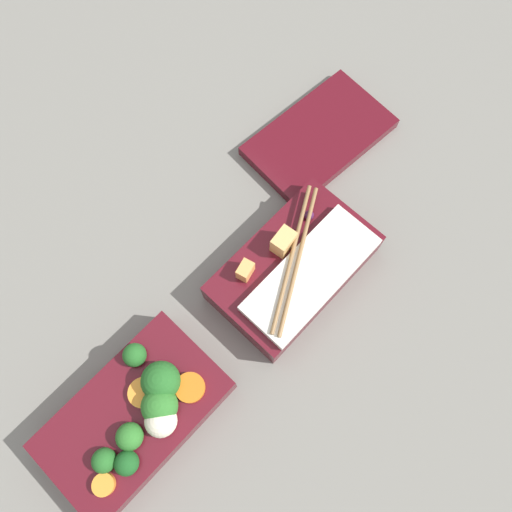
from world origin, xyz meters
TOP-DOWN VIEW (x-y plane):
  - ground_plane at (0.00, 0.00)m, footprint 3.00×3.00m
  - bento_tray_vegetable at (-0.12, 0.01)m, footprint 0.20×0.12m
  - bento_tray_rice at (0.13, -0.01)m, footprint 0.20×0.12m
  - bento_lid at (0.30, 0.10)m, footprint 0.21×0.14m

SIDE VIEW (x-z plane):
  - ground_plane at x=0.00m, z-range 0.00..0.00m
  - bento_lid at x=0.30m, z-range 0.00..0.02m
  - bento_tray_rice at x=0.13m, z-range -0.01..0.06m
  - bento_tray_vegetable at x=-0.12m, z-range -0.01..0.07m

